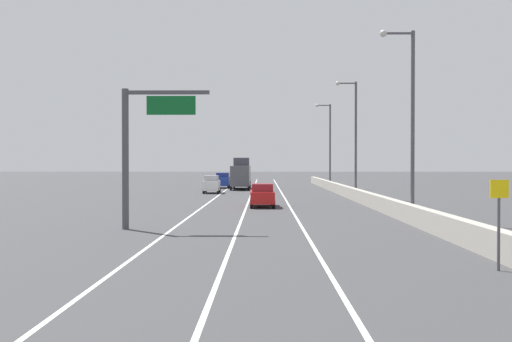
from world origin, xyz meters
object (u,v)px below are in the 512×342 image
Objects in this scene: car_white_2 at (212,184)px; overhead_sign_gantry at (139,141)px; speed_advisory_sign at (499,217)px; lamp_post_right_fourth at (328,141)px; car_blue_1 at (223,180)px; car_red_0 at (262,195)px; lamp_post_right_second at (409,113)px; lamp_post_right_third at (353,132)px; box_truck at (241,175)px.

overhead_sign_gantry is at bearing -90.95° from car_white_2.
speed_advisory_sign reaches higher than car_white_2.
lamp_post_right_fourth is 15.67m from car_blue_1.
car_white_2 is (-5.92, 20.81, 0.08)m from car_red_0.
car_white_2 is at bearing 114.98° from lamp_post_right_second.
car_red_0 is (-9.05, -11.20, -5.66)m from lamp_post_right_third.
car_white_2 is 10.98m from box_truck.
overhead_sign_gantry is 0.64× the size of lamp_post_right_fourth.
overhead_sign_gantry is at bearing -163.15° from lamp_post_right_second.
box_truck is at bearing 74.13° from car_white_2.
box_truck reaches higher than car_blue_1.
overhead_sign_gantry reaches higher than car_blue_1.
car_red_0 is 1.17× the size of car_white_2.
car_blue_1 is at bearing 175.73° from lamp_post_right_fourth.
lamp_post_right_fourth is 35.23m from car_red_0.
box_truck is (3.60, 47.21, -2.80)m from overhead_sign_gantry.
car_blue_1 is (0.95, 50.54, -3.66)m from overhead_sign_gantry.
lamp_post_right_third reaches higher than car_white_2.
lamp_post_right_third is 2.46× the size of car_red_0.
car_white_2 is at bearing 147.30° from lamp_post_right_third.
car_red_0 is 31.49m from box_truck.
car_blue_1 is at bearing 107.61° from lamp_post_right_second.
car_red_0 is at bearing 105.88° from speed_advisory_sign.
car_blue_1 is 13.86m from car_white_2.
car_white_2 is (-14.97, -12.76, -5.58)m from lamp_post_right_fourth.
car_red_0 is at bearing -74.13° from car_white_2.
speed_advisory_sign is 39.15m from lamp_post_right_third.
car_blue_1 is at bearing 102.17° from speed_advisory_sign.
lamp_post_right_fourth reaches higher than car_white_2.
lamp_post_right_fourth is at bearing 72.52° from overhead_sign_gantry.
lamp_post_right_second is (1.12, 16.46, 4.83)m from speed_advisory_sign.
overhead_sign_gantry is at bearing -119.92° from lamp_post_right_third.
lamp_post_right_fourth is (-0.00, 22.38, 0.00)m from lamp_post_right_third.
lamp_post_right_third is (0.07, 22.38, 0.00)m from lamp_post_right_second.
lamp_post_right_fourth is 13.05m from box_truck.
overhead_sign_gantry is 0.64× the size of lamp_post_right_third.
lamp_post_right_second reaches higher than overhead_sign_gantry.
overhead_sign_gantry is 50.68m from car_blue_1.
speed_advisory_sign is 59.94m from box_truck.
lamp_post_right_second is 2.87× the size of car_white_2.
speed_advisory_sign is 28.74m from car_red_0.
lamp_post_right_third is 2.87× the size of car_white_2.
lamp_post_right_second is 48.41m from car_blue_1.
car_blue_1 is at bearing 88.57° from car_white_2.
car_red_0 is at bearing -105.08° from lamp_post_right_fourth.
box_truck is at bearing 105.65° from lamp_post_right_second.
car_white_2 is at bearing 105.88° from speed_advisory_sign.
box_truck reaches higher than car_red_0.
overhead_sign_gantry is 17.58m from car_red_0.
speed_advisory_sign is at bearing -74.12° from car_white_2.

